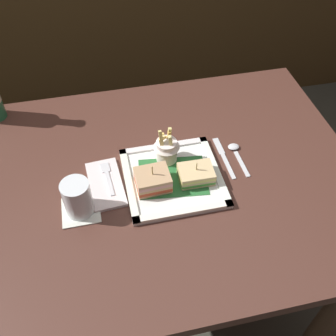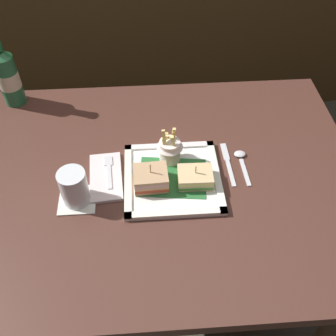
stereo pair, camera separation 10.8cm
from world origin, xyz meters
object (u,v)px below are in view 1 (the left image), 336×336
Objects in this scene: sandwich_half_right at (196,174)px; spoon at (236,151)px; fries_cup at (166,147)px; water_glass at (78,200)px; sandwich_half_left at (153,180)px; square_plate at (173,178)px; knife at (223,156)px; dining_table at (164,210)px; fork at (108,176)px.

sandwich_half_right is 0.71× the size of spoon.
fries_cup is 0.85× the size of spoon.
fries_cup is 0.29m from water_glass.
sandwich_half_right is at bearing -55.23° from fries_cup.
water_glass is at bearing -170.20° from sandwich_half_left.
square_plate is 0.27m from water_glass.
sandwich_half_right is 0.17m from spoon.
spoon is (0.04, 0.01, 0.00)m from knife.
square_plate is at bearing -87.88° from fries_cup.
dining_table is 12.00× the size of sandwich_half_left.
sandwich_half_left is 0.93× the size of water_glass.
fries_cup reaches higher than dining_table.
dining_table is 0.33m from water_glass.
square_plate is 0.07m from sandwich_half_left.
dining_table is 11.85× the size of sandwich_half_right.
fork reaches higher than dining_table.
fries_cup is 0.67× the size of knife.
water_glass is (-0.24, -0.07, 0.21)m from dining_table.
knife is (0.43, 0.11, -0.05)m from water_glass.
sandwich_half_left is 0.25m from knife.
square_plate is 0.19m from fork.
square_plate is 2.62× the size of water_glass.
dining_table is at bearing -111.93° from fries_cup.
sandwich_half_right reaches higher than square_plate.
fork reaches higher than knife.
fries_cup is at bearing 57.51° from sandwich_half_left.
sandwich_half_left reaches higher than sandwich_half_right.
water_glass reaches higher than sandwich_half_right.
square_plate is at bearing -38.60° from dining_table.
sandwich_half_left is (-0.06, -0.02, 0.03)m from square_plate.
dining_table is at bearing -168.94° from knife.
sandwich_half_left is 0.14m from fork.
spoon is at bearing 10.73° from dining_table.
knife is (0.23, 0.08, -0.03)m from sandwich_half_left.
sandwich_half_right is 0.12m from fries_cup.
water_glass is at bearing -165.90° from spoon.
knife is at bearing 11.06° from dining_table.
sandwich_half_left is at bearing 180.00° from sandwich_half_right.
fries_cup is (0.02, 0.05, 0.22)m from dining_table.
knife is at bearing -4.94° from fries_cup.
square_plate is 0.07m from sandwich_half_right.
fork is at bearing 165.84° from sandwich_half_right.
sandwich_half_right is 0.77× the size of fork.
fries_cup is 0.18m from knife.
sandwich_half_right reaches higher than knife.
water_glass reaches higher than knife.
fries_cup reaches higher than sandwich_half_right.
spoon is (0.47, 0.12, -0.04)m from water_glass.
dining_table is at bearing 17.30° from water_glass.
water_glass is at bearing -173.87° from sandwich_half_right.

